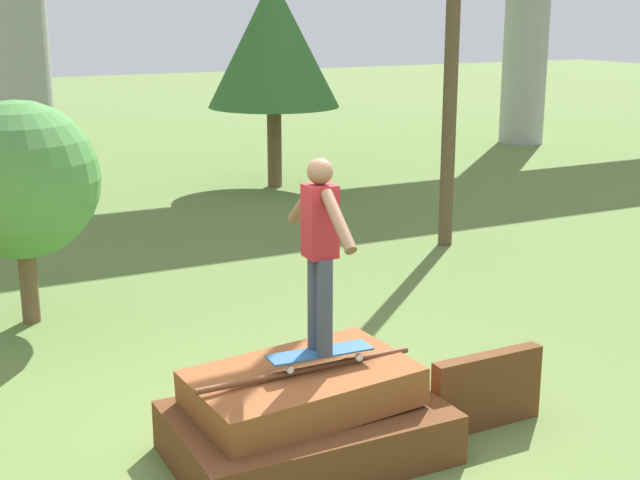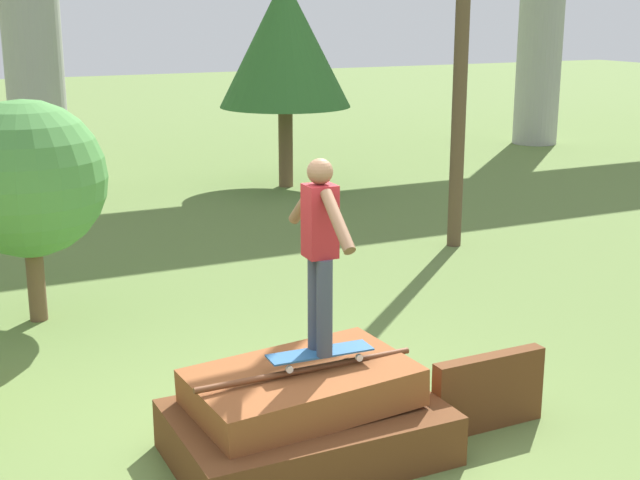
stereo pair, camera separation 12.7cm
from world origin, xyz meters
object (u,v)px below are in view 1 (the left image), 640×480
skater (320,244)px  tree_behind_left (273,43)px  skateboard (320,353)px  tree_behind_right (20,180)px

skater → tree_behind_left: tree_behind_left is taller
skateboard → skater: size_ratio=0.56×
skateboard → skater: bearing=20.6°
tree_behind_left → tree_behind_right: tree_behind_left is taller
skater → tree_behind_left: 10.65m
tree_behind_right → skateboard: bearing=-69.9°
skater → tree_behind_right: (-1.48, 4.06, -0.09)m
skateboard → tree_behind_left: bearing=67.6°
skater → tree_behind_right: bearing=110.1°
tree_behind_left → tree_behind_right: size_ratio=1.61×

